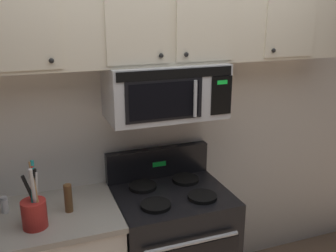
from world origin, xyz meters
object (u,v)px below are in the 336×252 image
object	(u,v)px
utensil_crock_red	(34,210)
pepper_mill	(68,198)
over_range_microwave	(165,91)
salt_shaker	(5,205)
stove_range	(171,248)

from	to	relation	value
utensil_crock_red	pepper_mill	world-z (taller)	utensil_crock_red
utensil_crock_red	pepper_mill	size ratio (longest dim) A/B	2.23
over_range_microwave	salt_shaker	size ratio (longest dim) A/B	7.40
over_range_microwave	salt_shaker	bearing A→B (deg)	-179.84
stove_range	salt_shaker	bearing A→B (deg)	173.75
utensil_crock_red	salt_shaker	distance (m)	0.29
salt_shaker	pepper_mill	xyz separation A→B (m)	(0.36, -0.12, 0.04)
stove_range	utensil_crock_red	bearing A→B (deg)	-172.12
utensil_crock_red	pepper_mill	distance (m)	0.23
stove_range	salt_shaker	world-z (taller)	stove_range
over_range_microwave	pepper_mill	world-z (taller)	over_range_microwave
pepper_mill	over_range_microwave	bearing A→B (deg)	10.63
salt_shaker	pepper_mill	size ratio (longest dim) A/B	0.58
over_range_microwave	utensil_crock_red	size ratio (longest dim) A/B	1.93
stove_range	over_range_microwave	xyz separation A→B (m)	(-0.00, 0.12, 1.11)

